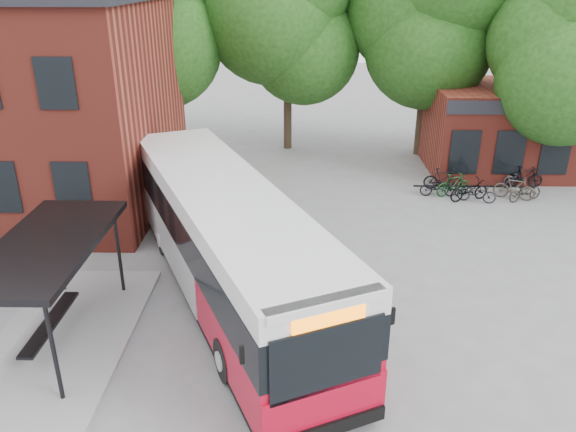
{
  "coord_description": "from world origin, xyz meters",
  "views": [
    {
      "loc": [
        1.67,
        -13.19,
        8.85
      ],
      "look_at": [
        1.33,
        2.71,
        2.0
      ],
      "focal_mm": 35.0,
      "sensor_mm": 36.0,
      "label": 1
    }
  ],
  "objects_px": {
    "city_bus": "(225,241)",
    "bicycle_0": "(439,187)",
    "bicycle_extra_0": "(519,177)",
    "bicycle_3": "(453,185)",
    "bicycle_6": "(525,191)",
    "bicycle_4": "(477,193)",
    "bicycle_2": "(469,190)",
    "bus_shelter": "(56,292)",
    "bicycle_1": "(443,179)",
    "bicycle_5": "(514,188)",
    "bicycle_7": "(524,177)"
  },
  "relations": [
    {
      "from": "bicycle_7",
      "to": "bicycle_extra_0",
      "type": "height_order",
      "value": "bicycle_7"
    },
    {
      "from": "bicycle_3",
      "to": "bicycle_6",
      "type": "bearing_deg",
      "value": -121.95
    },
    {
      "from": "bicycle_0",
      "to": "bicycle_4",
      "type": "xyz_separation_m",
      "value": [
        1.45,
        -0.64,
        -0.0
      ]
    },
    {
      "from": "bicycle_1",
      "to": "bicycle_2",
      "type": "bearing_deg",
      "value": -138.93
    },
    {
      "from": "bicycle_0",
      "to": "bicycle_3",
      "type": "xyz_separation_m",
      "value": [
        0.65,
        0.09,
        0.09
      ]
    },
    {
      "from": "bicycle_0",
      "to": "bicycle_2",
      "type": "height_order",
      "value": "bicycle_2"
    },
    {
      "from": "bicycle_5",
      "to": "bicycle_extra_0",
      "type": "height_order",
      "value": "bicycle_5"
    },
    {
      "from": "bicycle_0",
      "to": "bicycle_extra_0",
      "type": "height_order",
      "value": "bicycle_extra_0"
    },
    {
      "from": "bicycle_4",
      "to": "bicycle_extra_0",
      "type": "bearing_deg",
      "value": -33.7
    },
    {
      "from": "city_bus",
      "to": "bicycle_6",
      "type": "xyz_separation_m",
      "value": [
        11.7,
        7.7,
        -1.27
      ]
    },
    {
      "from": "bicycle_1",
      "to": "bicycle_3",
      "type": "relative_size",
      "value": 0.99
    },
    {
      "from": "bus_shelter",
      "to": "bicycle_1",
      "type": "relative_size",
      "value": 4.19
    },
    {
      "from": "bicycle_2",
      "to": "bicycle_4",
      "type": "relative_size",
      "value": 1.14
    },
    {
      "from": "bus_shelter",
      "to": "bicycle_2",
      "type": "bearing_deg",
      "value": 37.37
    },
    {
      "from": "bicycle_0",
      "to": "bicycle_7",
      "type": "distance_m",
      "value": 4.28
    },
    {
      "from": "bicycle_4",
      "to": "bicycle_6",
      "type": "bearing_deg",
      "value": -67.29
    },
    {
      "from": "bicycle_1",
      "to": "bicycle_2",
      "type": "height_order",
      "value": "bicycle_1"
    },
    {
      "from": "city_bus",
      "to": "bicycle_5",
      "type": "height_order",
      "value": "city_bus"
    },
    {
      "from": "bicycle_7",
      "to": "bicycle_extra_0",
      "type": "distance_m",
      "value": 0.24
    },
    {
      "from": "bicycle_extra_0",
      "to": "bicycle_5",
      "type": "bearing_deg",
      "value": 131.29
    },
    {
      "from": "bicycle_4",
      "to": "bicycle_5",
      "type": "relative_size",
      "value": 0.92
    },
    {
      "from": "bicycle_extra_0",
      "to": "bicycle_2",
      "type": "bearing_deg",
      "value": 99.85
    },
    {
      "from": "bicycle_3",
      "to": "bicycle_6",
      "type": "distance_m",
      "value": 2.94
    },
    {
      "from": "bicycle_1",
      "to": "bicycle_2",
      "type": "distance_m",
      "value": 1.52
    },
    {
      "from": "bus_shelter",
      "to": "bicycle_1",
      "type": "bearing_deg",
      "value": 42.47
    },
    {
      "from": "bicycle_0",
      "to": "bicycle_6",
      "type": "distance_m",
      "value": 3.57
    },
    {
      "from": "city_bus",
      "to": "bicycle_0",
      "type": "distance_m",
      "value": 11.63
    },
    {
      "from": "bicycle_extra_0",
      "to": "bicycle_1",
      "type": "bearing_deg",
      "value": 74.62
    },
    {
      "from": "bicycle_7",
      "to": "bicycle_3",
      "type": "bearing_deg",
      "value": 108.46
    },
    {
      "from": "city_bus",
      "to": "bicycle_0",
      "type": "xyz_separation_m",
      "value": [
        8.17,
        8.18,
        -1.28
      ]
    },
    {
      "from": "city_bus",
      "to": "bicycle_4",
      "type": "bearing_deg",
      "value": 13.71
    },
    {
      "from": "bicycle_extra_0",
      "to": "bicycle_0",
      "type": "bearing_deg",
      "value": 85.03
    },
    {
      "from": "bus_shelter",
      "to": "bicycle_7",
      "type": "relative_size",
      "value": 4.28
    },
    {
      "from": "bicycle_7",
      "to": "bicycle_1",
      "type": "bearing_deg",
      "value": 96.93
    },
    {
      "from": "bicycle_1",
      "to": "bicycle_extra_0",
      "type": "distance_m",
      "value": 3.56
    },
    {
      "from": "bus_shelter",
      "to": "bicycle_6",
      "type": "xyz_separation_m",
      "value": [
        15.73,
        10.21,
        -1.02
      ]
    },
    {
      "from": "bicycle_5",
      "to": "bicycle_7",
      "type": "bearing_deg",
      "value": -9.91
    },
    {
      "from": "bus_shelter",
      "to": "bicycle_5",
      "type": "bearing_deg",
      "value": 34.18
    },
    {
      "from": "bicycle_0",
      "to": "bicycle_5",
      "type": "distance_m",
      "value": 3.15
    },
    {
      "from": "bicycle_3",
      "to": "bicycle_2",
      "type": "bearing_deg",
      "value": -158.94
    },
    {
      "from": "bicycle_5",
      "to": "bus_shelter",
      "type": "bearing_deg",
      "value": 147.53
    },
    {
      "from": "bicycle_0",
      "to": "bicycle_4",
      "type": "height_order",
      "value": "bicycle_0"
    },
    {
      "from": "bicycle_2",
      "to": "bicycle_4",
      "type": "distance_m",
      "value": 0.33
    },
    {
      "from": "bicycle_7",
      "to": "bicycle_2",
      "type": "bearing_deg",
      "value": 120.6
    },
    {
      "from": "bus_shelter",
      "to": "bicycle_3",
      "type": "height_order",
      "value": "bus_shelter"
    },
    {
      "from": "bicycle_5",
      "to": "bicycle_extra_0",
      "type": "bearing_deg",
      "value": -2.41
    },
    {
      "from": "bicycle_7",
      "to": "bicycle_4",
      "type": "bearing_deg",
      "value": 125.5
    },
    {
      "from": "bicycle_0",
      "to": "bicycle_6",
      "type": "height_order",
      "value": "bicycle_6"
    },
    {
      "from": "city_bus",
      "to": "bicycle_6",
      "type": "relative_size",
      "value": 8.17
    },
    {
      "from": "bicycle_1",
      "to": "bicycle_2",
      "type": "relative_size",
      "value": 0.93
    }
  ]
}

